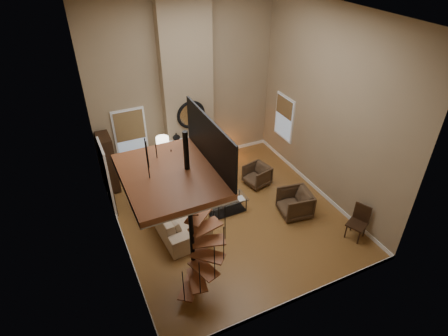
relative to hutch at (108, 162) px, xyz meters
name	(u,v)px	position (x,y,z in m)	size (l,w,h in m)	color
ground	(230,215)	(2.77, -2.80, -0.95)	(6.00, 6.50, 0.01)	#9E6C33
back_wall	(185,86)	(2.77, 0.45, 1.80)	(6.00, 0.02, 5.50)	#937D5E
front_wall	(309,207)	(2.77, -6.05, 1.80)	(6.00, 0.02, 5.50)	#937D5E
left_wall	(108,159)	(-0.23, -2.80, 1.80)	(0.02, 6.50, 5.50)	#937D5E
right_wall	(328,109)	(5.77, -2.80, 1.80)	(0.02, 6.50, 5.50)	#937D5E
ceiling	(232,13)	(2.77, -2.80, 4.54)	(6.00, 6.50, 0.01)	silver
baseboard_back	(190,159)	(2.77, 0.44, -0.89)	(6.00, 0.02, 0.12)	white
baseboard_front	(294,300)	(2.77, -6.04, -0.89)	(6.00, 0.02, 0.12)	white
baseboard_left	(126,246)	(-0.22, -2.80, -0.89)	(0.02, 6.50, 0.12)	white
baseboard_right	(315,187)	(5.76, -2.80, -0.89)	(0.02, 6.50, 0.12)	white
chimney_breast	(187,88)	(2.77, 0.26, 1.80)	(1.60, 0.38, 5.50)	#968061
hearth	(197,170)	(2.77, -0.23, -0.93)	(1.50, 0.60, 0.04)	black
firebox	(193,152)	(2.77, 0.06, -0.40)	(0.95, 0.02, 0.72)	black
mantel	(193,138)	(2.77, -0.02, 0.20)	(1.70, 0.18, 0.06)	white
mirror_frame	(191,115)	(2.77, 0.04, 1.00)	(0.94, 0.94, 0.10)	black
mirror_disc	(191,115)	(2.77, 0.05, 1.00)	(0.80, 0.80, 0.01)	white
vase_left	(176,137)	(2.22, 0.02, 0.35)	(0.24, 0.24, 0.25)	black
vase_right	(209,130)	(3.37, 0.02, 0.33)	(0.20, 0.20, 0.21)	#1A535B
window_back	(130,131)	(0.87, 0.43, 0.67)	(1.02, 0.06, 1.52)	white
window_right	(284,117)	(5.75, -0.80, 0.68)	(0.06, 1.02, 1.52)	white
entry_door	(108,178)	(-0.18, -1.00, 0.10)	(0.10, 1.05, 2.16)	white
loft	(175,172)	(0.73, -4.60, 2.29)	(1.70, 2.20, 1.09)	#9B5632
spiral_stair	(192,226)	(0.99, -4.59, 0.83)	(1.47, 1.47, 4.06)	black
hutch	(108,162)	(0.00, 0.00, 0.00)	(0.38, 0.81, 1.80)	black
sofa	(171,209)	(1.20, -2.28, -0.55)	(2.87, 1.12, 0.84)	tan
armchair_near	(259,174)	(4.28, -1.79, -0.60)	(0.70, 0.72, 0.66)	#453120
armchair_far	(297,203)	(4.58, -3.50, -0.60)	(0.84, 0.87, 0.79)	#453120
coffee_table	(227,204)	(2.76, -2.61, -0.67)	(1.16, 0.59, 0.44)	silver
bowl	(226,197)	(2.76, -2.56, -0.45)	(0.34, 0.34, 0.09)	orange
book	(240,199)	(3.11, -2.76, -0.49)	(0.19, 0.25, 0.02)	gray
floor_lamp	(163,146)	(1.61, -0.54, 0.46)	(0.39, 0.39, 1.70)	black
accent_lamp	(230,152)	(4.13, -0.04, -0.70)	(0.13, 0.13, 0.47)	orange
side_chair	(359,220)	(5.48, -4.97, -0.42)	(0.60, 0.60, 0.98)	black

